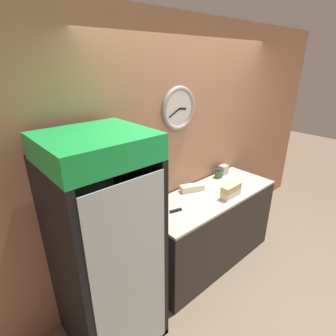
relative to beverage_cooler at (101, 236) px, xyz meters
name	(u,v)px	position (x,y,z in m)	size (l,w,h in m)	color
ground_plane	(271,302)	(1.35, -0.86, -1.01)	(14.00, 14.00, 0.00)	#7A6651
wall_back	(188,147)	(1.34, 0.37, 0.34)	(5.20, 0.10, 2.70)	#AD7A5B
prep_counter	(208,228)	(1.35, 0.00, -0.56)	(1.68, 0.63, 0.90)	#332D28
beverage_cooler	(101,236)	(0.00, 0.00, 0.00)	(0.69, 0.73, 1.85)	black
sandwich_stack_bottom	(231,194)	(1.46, -0.18, -0.08)	(0.26, 0.10, 0.07)	beige
sandwich_stack_middle	(231,188)	(1.46, -0.18, -0.01)	(0.26, 0.10, 0.07)	tan
sandwich_flat_left	(192,188)	(1.25, 0.20, -0.08)	(0.29, 0.19, 0.07)	beige
chefs_knife	(182,209)	(0.87, -0.02, -0.11)	(0.37, 0.14, 0.02)	silver
condiment_jar	(219,173)	(1.77, 0.23, -0.06)	(0.10, 0.10, 0.11)	#336B38
napkin_dispenser	(223,170)	(1.89, 0.25, -0.05)	(0.11, 0.09, 0.12)	#B7B2AD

